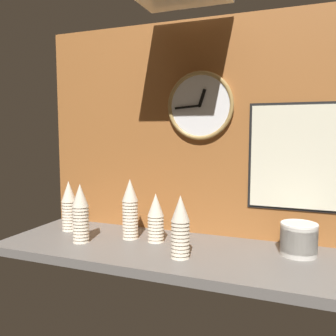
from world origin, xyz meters
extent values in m
cube|color=slate|center=(0.00, 0.00, -0.02)|extent=(1.60, 0.56, 0.04)
cube|color=#A3602D|center=(0.00, 0.27, 0.53)|extent=(1.60, 0.03, 1.05)
cone|color=beige|center=(-0.11, 0.05, 0.05)|extent=(0.08, 0.08, 0.11)
cone|color=beige|center=(-0.11, 0.05, 0.07)|extent=(0.08, 0.08, 0.11)
cone|color=beige|center=(-0.11, 0.05, 0.08)|extent=(0.08, 0.08, 0.11)
cone|color=beige|center=(-0.11, 0.05, 0.10)|extent=(0.08, 0.08, 0.11)
cone|color=beige|center=(-0.11, 0.05, 0.11)|extent=(0.08, 0.08, 0.11)
cone|color=beige|center=(-0.11, 0.05, 0.13)|extent=(0.08, 0.08, 0.11)
cone|color=beige|center=(-0.11, 0.05, 0.14)|extent=(0.08, 0.08, 0.11)
cone|color=beige|center=(-0.11, 0.05, 0.16)|extent=(0.08, 0.08, 0.11)
cone|color=beige|center=(-0.11, 0.05, 0.17)|extent=(0.08, 0.08, 0.11)
cone|color=beige|center=(-0.60, 0.06, 0.05)|extent=(0.08, 0.08, 0.11)
cone|color=beige|center=(-0.60, 0.06, 0.07)|extent=(0.08, 0.08, 0.11)
cone|color=beige|center=(-0.60, 0.06, 0.08)|extent=(0.08, 0.08, 0.11)
cone|color=beige|center=(-0.60, 0.06, 0.10)|extent=(0.08, 0.08, 0.11)
cone|color=beige|center=(-0.60, 0.06, 0.11)|extent=(0.08, 0.08, 0.11)
cone|color=beige|center=(-0.60, 0.06, 0.13)|extent=(0.08, 0.08, 0.11)
cone|color=beige|center=(-0.60, 0.06, 0.14)|extent=(0.08, 0.08, 0.11)
cone|color=beige|center=(-0.60, 0.06, 0.16)|extent=(0.08, 0.08, 0.11)
cone|color=beige|center=(-0.60, 0.06, 0.17)|extent=(0.08, 0.08, 0.11)
cone|color=beige|center=(-0.60, 0.06, 0.19)|extent=(0.08, 0.08, 0.11)
cone|color=beige|center=(-0.60, 0.06, 0.20)|extent=(0.08, 0.08, 0.11)
cone|color=beige|center=(0.07, -0.11, 0.05)|extent=(0.08, 0.08, 0.11)
cone|color=beige|center=(0.07, -0.11, 0.07)|extent=(0.08, 0.08, 0.11)
cone|color=beige|center=(0.07, -0.11, 0.08)|extent=(0.08, 0.08, 0.11)
cone|color=beige|center=(0.07, -0.11, 0.10)|extent=(0.08, 0.08, 0.11)
cone|color=beige|center=(0.07, -0.11, 0.11)|extent=(0.08, 0.08, 0.11)
cone|color=beige|center=(0.07, -0.11, 0.13)|extent=(0.08, 0.08, 0.11)
cone|color=beige|center=(0.07, -0.11, 0.14)|extent=(0.08, 0.08, 0.11)
cone|color=beige|center=(0.07, -0.11, 0.16)|extent=(0.08, 0.08, 0.11)
cone|color=beige|center=(0.07, -0.11, 0.17)|extent=(0.08, 0.08, 0.11)
cone|color=beige|center=(0.07, -0.11, 0.19)|extent=(0.08, 0.08, 0.11)
cone|color=beige|center=(0.07, -0.11, 0.20)|extent=(0.08, 0.08, 0.11)
cone|color=beige|center=(-0.24, 0.05, 0.05)|extent=(0.08, 0.08, 0.11)
cone|color=beige|center=(-0.24, 0.05, 0.07)|extent=(0.08, 0.08, 0.11)
cone|color=beige|center=(-0.24, 0.05, 0.08)|extent=(0.08, 0.08, 0.11)
cone|color=beige|center=(-0.24, 0.05, 0.10)|extent=(0.08, 0.08, 0.11)
cone|color=beige|center=(-0.24, 0.05, 0.11)|extent=(0.08, 0.08, 0.11)
cone|color=beige|center=(-0.24, 0.05, 0.13)|extent=(0.08, 0.08, 0.11)
cone|color=beige|center=(-0.24, 0.05, 0.14)|extent=(0.08, 0.08, 0.11)
cone|color=beige|center=(-0.24, 0.05, 0.16)|extent=(0.08, 0.08, 0.11)
cone|color=beige|center=(-0.24, 0.05, 0.17)|extent=(0.08, 0.08, 0.11)
cone|color=beige|center=(-0.24, 0.05, 0.19)|extent=(0.08, 0.08, 0.11)
cone|color=beige|center=(-0.24, 0.05, 0.20)|extent=(0.08, 0.08, 0.11)
cone|color=beige|center=(-0.24, 0.05, 0.22)|extent=(0.08, 0.08, 0.11)
cone|color=beige|center=(-0.24, 0.05, 0.24)|extent=(0.08, 0.08, 0.11)
cone|color=beige|center=(-0.43, -0.08, 0.05)|extent=(0.08, 0.08, 0.11)
cone|color=beige|center=(-0.43, -0.08, 0.07)|extent=(0.08, 0.08, 0.11)
cone|color=beige|center=(-0.43, -0.08, 0.08)|extent=(0.08, 0.08, 0.11)
cone|color=beige|center=(-0.43, -0.08, 0.10)|extent=(0.08, 0.08, 0.11)
cone|color=beige|center=(-0.43, -0.08, 0.11)|extent=(0.08, 0.08, 0.11)
cone|color=beige|center=(-0.43, -0.08, 0.13)|extent=(0.08, 0.08, 0.11)
cone|color=beige|center=(-0.43, -0.08, 0.14)|extent=(0.08, 0.08, 0.11)
cone|color=beige|center=(-0.43, -0.08, 0.16)|extent=(0.08, 0.08, 0.11)
cone|color=beige|center=(-0.43, -0.08, 0.17)|extent=(0.08, 0.08, 0.11)
cone|color=beige|center=(-0.43, -0.08, 0.19)|extent=(0.08, 0.08, 0.11)
cone|color=beige|center=(-0.43, -0.08, 0.20)|extent=(0.08, 0.08, 0.11)
cone|color=beige|center=(-0.43, -0.08, 0.22)|extent=(0.08, 0.08, 0.11)
cylinder|color=beige|center=(0.52, 0.10, 0.02)|extent=(0.15, 0.15, 0.04)
cylinder|color=beige|center=(0.52, 0.10, 0.04)|extent=(0.15, 0.15, 0.04)
cylinder|color=beige|center=(0.52, 0.10, 0.06)|extent=(0.15, 0.15, 0.04)
cylinder|color=beige|center=(0.52, 0.10, 0.08)|extent=(0.15, 0.15, 0.04)
cylinder|color=beige|center=(0.52, 0.10, 0.10)|extent=(0.15, 0.15, 0.04)
cylinder|color=beige|center=(0.52, 0.10, 0.12)|extent=(0.15, 0.15, 0.04)
torus|color=white|center=(0.52, 0.10, 0.13)|extent=(0.15, 0.15, 0.01)
cylinder|color=white|center=(0.05, 0.24, 0.64)|extent=(0.32, 0.02, 0.32)
torus|color=#AD894C|center=(0.05, 0.23, 0.64)|extent=(0.33, 0.02, 0.33)
cube|color=black|center=(0.06, 0.23, 0.67)|extent=(0.04, 0.01, 0.08)
cube|color=black|center=(-0.02, 0.23, 0.63)|extent=(0.13, 0.01, 0.02)
cylinder|color=black|center=(0.05, 0.23, 0.64)|extent=(0.02, 0.01, 0.02)
cube|color=black|center=(0.52, 0.25, 0.40)|extent=(0.47, 0.01, 0.48)
cube|color=#EFEACC|center=(0.52, 0.24, 0.40)|extent=(0.45, 0.01, 0.46)
camera|label=1|loc=(0.53, -1.44, 0.52)|focal=38.00mm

